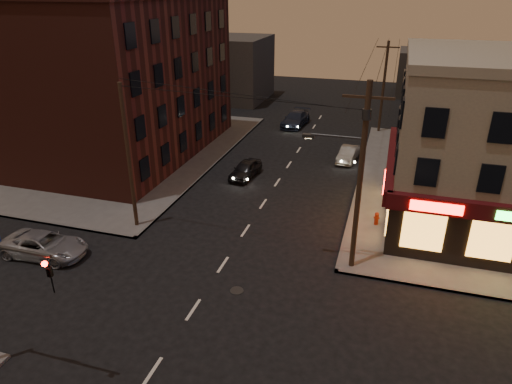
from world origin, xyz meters
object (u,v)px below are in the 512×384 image
at_px(sedan_near, 245,169).
at_px(sedan_mid, 348,154).
at_px(suv_cross, 44,245).
at_px(sedan_far, 295,119).
at_px(fire_hydrant, 377,218).

xyz_separation_m(sedan_near, sedan_mid, (7.40, 6.11, -0.04)).
bearing_deg(suv_cross, sedan_far, -16.87).
height_order(suv_cross, sedan_far, sedan_far).
bearing_deg(sedan_far, sedan_near, -86.59).
distance_m(suv_cross, sedan_near, 16.08).
bearing_deg(sedan_mid, sedan_near, -134.09).
bearing_deg(suv_cross, sedan_mid, -37.61).
relative_size(suv_cross, sedan_mid, 1.28).
distance_m(sedan_mid, fire_hydrant, 11.87).
bearing_deg(fire_hydrant, sedan_mid, 105.15).
bearing_deg(sedan_far, fire_hydrant, -58.81).
relative_size(sedan_mid, sedan_far, 0.73).
relative_size(sedan_near, fire_hydrant, 4.61).
bearing_deg(suv_cross, fire_hydrant, -65.12).
height_order(suv_cross, sedan_mid, suv_cross).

